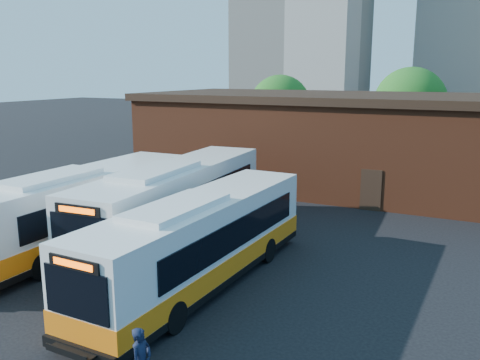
% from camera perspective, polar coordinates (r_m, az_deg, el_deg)
% --- Properties ---
extents(ground, '(220.00, 220.00, 0.00)m').
position_cam_1_polar(ground, '(19.04, -4.23, -12.37)').
color(ground, black).
extents(bus_west, '(2.94, 13.46, 3.65)m').
position_cam_1_polar(bus_west, '(24.18, -17.52, -3.40)').
color(bus_west, white).
rests_on(bus_west, ground).
extents(bus_midwest, '(3.79, 14.15, 3.82)m').
position_cam_1_polar(bus_midwest, '(23.98, -7.19, -2.87)').
color(bus_midwest, white).
rests_on(bus_midwest, ground).
extents(bus_mideast, '(3.00, 12.91, 3.50)m').
position_cam_1_polar(bus_mideast, '(19.03, -4.41, -7.24)').
color(bus_mideast, white).
rests_on(bus_mideast, ground).
extents(depot_building, '(28.60, 12.60, 6.40)m').
position_cam_1_polar(depot_building, '(36.29, 12.04, 4.47)').
color(depot_building, brown).
rests_on(depot_building, ground).
extents(tree_west, '(6.00, 6.00, 7.65)m').
position_cam_1_polar(tree_west, '(50.65, 4.51, 8.33)').
color(tree_west, '#382314').
rests_on(tree_west, ground).
extents(tree_mid, '(6.56, 6.56, 8.36)m').
position_cam_1_polar(tree_mid, '(49.44, 18.56, 8.17)').
color(tree_mid, '#382314').
rests_on(tree_mid, ground).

